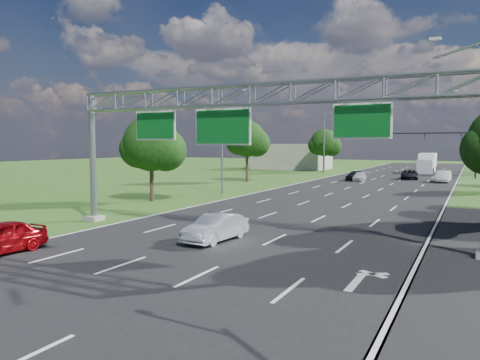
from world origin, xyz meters
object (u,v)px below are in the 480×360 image
Objects in this scene: silver_sedan at (216,228)px; box_truck at (427,163)px; sign_gantry at (253,106)px; traffic_signal at (450,143)px.

box_truck is at bearing 91.18° from silver_sedan.
box_truck is (3.12, 64.88, -5.28)m from sign_gantry.
silver_sedan is 0.47× the size of box_truck.
traffic_signal reaches higher than silver_sedan.
sign_gantry is at bearing 67.33° from silver_sedan.
silver_sedan is at bearing -117.45° from sign_gantry.
silver_sedan is at bearing -93.69° from box_truck.
sign_gantry is 53.51m from traffic_signal.
traffic_signal is at bearing 82.32° from sign_gantry.
silver_sedan is 67.14m from box_truck.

